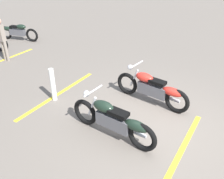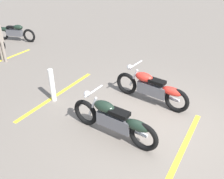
% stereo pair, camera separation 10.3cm
% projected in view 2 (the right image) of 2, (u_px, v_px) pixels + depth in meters
% --- Properties ---
extents(ground_plane, '(60.00, 60.00, 0.00)m').
position_uv_depth(ground_plane, '(157.00, 124.00, 5.87)').
color(ground_plane, slate).
extents(motorcycle_bright_foreground, '(2.22, 0.65, 1.04)m').
position_uv_depth(motorcycle_bright_foreground, '(152.00, 88.00, 6.50)').
color(motorcycle_bright_foreground, black).
rests_on(motorcycle_bright_foreground, ground).
extents(motorcycle_dark_foreground, '(2.23, 0.62, 1.04)m').
position_uv_depth(motorcycle_dark_foreground, '(115.00, 120.00, 5.26)').
color(motorcycle_dark_foreground, black).
rests_on(motorcycle_dark_foreground, ground).
extents(motorcycle_row_far_left, '(2.03, 0.56, 0.77)m').
position_uv_depth(motorcycle_row_far_left, '(14.00, 32.00, 11.27)').
color(motorcycle_row_far_left, black).
rests_on(motorcycle_row_far_left, ground).
extents(bollard_post, '(0.14, 0.14, 0.96)m').
position_uv_depth(bollard_post, '(52.00, 85.00, 6.60)').
color(bollard_post, white).
rests_on(bollard_post, ground).
extents(parking_stripe_near, '(0.27, 3.20, 0.01)m').
position_uv_depth(parking_stripe_near, '(180.00, 155.00, 4.98)').
color(parking_stripe_near, yellow).
rests_on(parking_stripe_near, ground).
extents(parking_stripe_mid, '(0.27, 3.20, 0.01)m').
position_uv_depth(parking_stripe_mid, '(58.00, 94.00, 7.12)').
color(parking_stripe_mid, yellow).
rests_on(parking_stripe_mid, ground).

